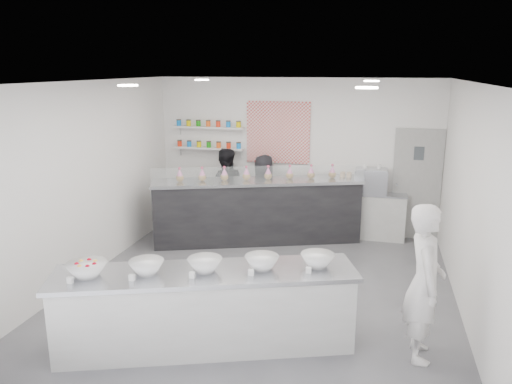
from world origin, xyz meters
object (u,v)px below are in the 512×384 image
at_px(staff_left, 225,190).
at_px(staff_right, 264,194).
at_px(woman_prep, 424,283).
at_px(back_bar, 257,211).
at_px(espresso_ledge, 373,216).
at_px(espresso_machine, 371,181).
at_px(prep_counter, 206,309).

bearing_deg(staff_left, staff_right, 162.94).
distance_m(woman_prep, staff_left, 5.15).
relative_size(woman_prep, staff_left, 1.08).
relative_size(back_bar, woman_prep, 2.14).
xyz_separation_m(back_bar, espresso_ledge, (2.10, 0.70, -0.15)).
bearing_deg(staff_left, espresso_machine, 166.61).
bearing_deg(staff_right, back_bar, 81.23).
relative_size(back_bar, espresso_machine, 6.41).
bearing_deg(back_bar, woman_prep, -70.81).
distance_m(espresso_ledge, espresso_machine, 0.67).
height_order(back_bar, espresso_machine, espresso_machine).
xyz_separation_m(back_bar, staff_right, (0.01, 0.52, 0.19)).
bearing_deg(staff_left, woman_prep, 115.34).
bearing_deg(prep_counter, staff_left, 84.42).
relative_size(espresso_ledge, espresso_machine, 1.99).
bearing_deg(prep_counter, back_bar, 74.50).
height_order(espresso_ledge, staff_right, staff_right).
bearing_deg(back_bar, espresso_ledge, -1.72).
height_order(espresso_ledge, woman_prep, woman_prep).
bearing_deg(staff_right, espresso_machine, 177.12).
relative_size(staff_left, staff_right, 1.06).
relative_size(prep_counter, espresso_machine, 5.79).
relative_size(espresso_ledge, staff_right, 0.76).
distance_m(back_bar, espresso_ledge, 2.22).
height_order(back_bar, staff_left, staff_left).
bearing_deg(prep_counter, woman_prep, -10.88).
height_order(prep_counter, woman_prep, woman_prep).
bearing_deg(espresso_machine, back_bar, -160.93).
distance_m(prep_counter, espresso_machine, 4.74).
relative_size(prep_counter, staff_right, 2.21).
distance_m(back_bar, staff_right, 0.55).
distance_m(prep_counter, espresso_ledge, 4.72).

